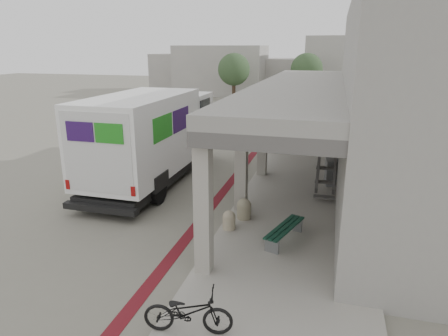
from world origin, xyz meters
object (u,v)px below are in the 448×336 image
(bench, at_px, (285,231))
(utility_cabinet, at_px, (332,172))
(bicycle_black, at_px, (188,312))
(fedex_truck, at_px, (153,135))

(bench, bearing_deg, utility_cabinet, 95.37)
(bench, height_order, bicycle_black, bicycle_black)
(fedex_truck, relative_size, bicycle_black, 5.00)
(fedex_truck, distance_m, bicycle_black, 9.77)
(bench, relative_size, bicycle_black, 1.11)
(bicycle_black, bearing_deg, bench, -27.33)
(fedex_truck, bearing_deg, bench, -35.16)
(fedex_truck, distance_m, utility_cabinet, 7.32)
(bicycle_black, bearing_deg, utility_cabinet, -24.78)
(utility_cabinet, height_order, bicycle_black, utility_cabinet)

